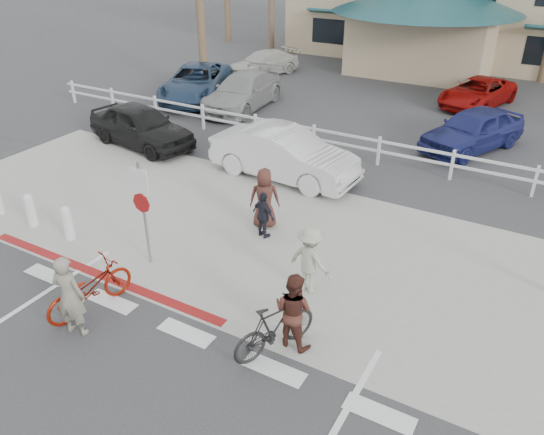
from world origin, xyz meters
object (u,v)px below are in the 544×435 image
Objects in this scene: sign_post at (144,209)px; bike_red at (89,288)px; bike_black at (275,328)px; car_red_compact at (141,126)px; car_white_sedan at (284,154)px.

bike_red is (0.12, -1.95, -0.93)m from sign_post.
bike_black is 11.74m from car_red_compact.
car_white_sedan is at bearing 85.76° from sign_post.
bike_black is (3.94, 0.80, 0.03)m from bike_red.
car_red_compact is (-5.84, -0.07, -0.04)m from car_white_sedan.
bike_red is 0.45× the size of car_red_compact.
sign_post is 4.31m from bike_black.
car_red_compact reaches higher than bike_red.
bike_red is 9.52m from car_red_compact.
car_white_sedan reaches higher than bike_red.
sign_post is 0.66× the size of car_red_compact.
bike_red is 4.02m from bike_black.
sign_post is at bearing -127.54° from car_red_compact.
bike_black is 7.90m from car_white_sedan.
sign_post is 2.16m from bike_red.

